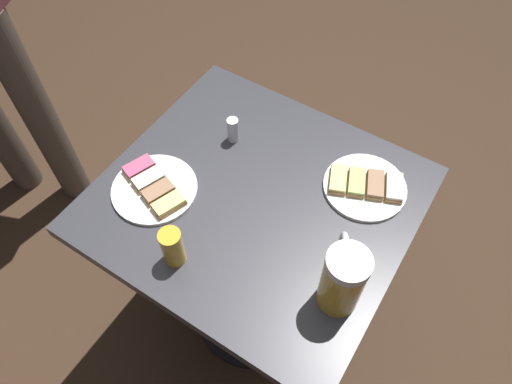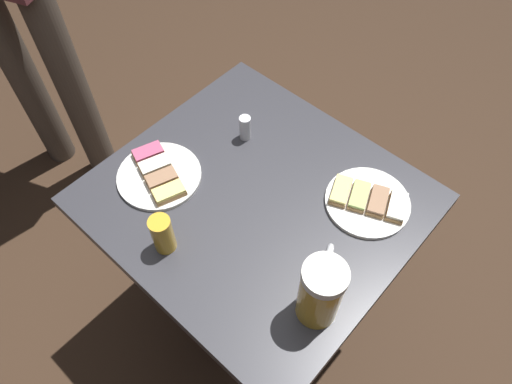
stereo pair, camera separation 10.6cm
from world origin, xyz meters
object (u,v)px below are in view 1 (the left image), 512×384
at_px(plate_near, 154,188).
at_px(beer_mug, 343,278).
at_px(beer_glass_small, 173,247).
at_px(salt_shaker, 233,130).
at_px(plate_far, 365,186).

bearing_deg(plate_near, beer_mug, -90.61).
height_order(beer_glass_small, salt_shaker, beer_glass_small).
bearing_deg(beer_mug, plate_far, 13.72).
height_order(plate_near, salt_shaker, salt_shaker).
relative_size(plate_far, salt_shaker, 2.84).
distance_m(plate_far, beer_glass_small, 0.48).
distance_m(plate_far, beer_mug, 0.30).
bearing_deg(plate_far, salt_shaker, 96.47).
bearing_deg(plate_far, plate_near, 123.27).
bearing_deg(beer_glass_small, beer_mug, -71.67).
bearing_deg(beer_mug, salt_shaker, 60.25).
bearing_deg(salt_shaker, plate_far, -83.53).
bearing_deg(beer_glass_small, plate_near, 53.09).
relative_size(plate_far, beer_mug, 1.16).
xyz_separation_m(beer_mug, beer_glass_small, (-0.11, 0.34, -0.04)).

